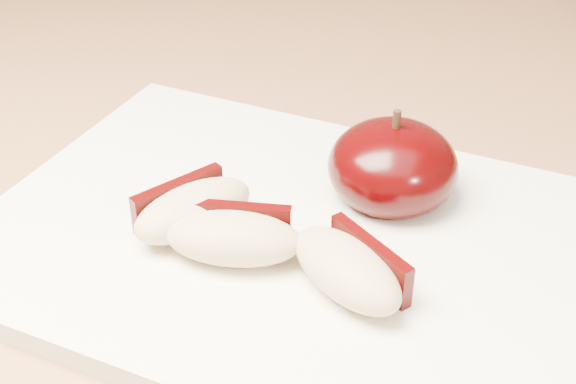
{
  "coord_description": "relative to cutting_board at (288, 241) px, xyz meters",
  "views": [
    {
      "loc": [
        -0.0,
        0.07,
        1.16
      ],
      "look_at": [
        -0.02,
        0.4,
        0.94
      ],
      "focal_mm": 50.0,
      "sensor_mm": 36.0,
      "label": 1
    }
  ],
  "objects": [
    {
      "name": "back_cabinet",
      "position": [
        0.02,
        0.8,
        -0.44
      ],
      "size": [
        2.4,
        0.62,
        0.94
      ],
      "color": "silver",
      "rests_on": "ground"
    },
    {
      "name": "cutting_board",
      "position": [
        0.0,
        0.0,
        0.0
      ],
      "size": [
        0.38,
        0.33,
        0.01
      ],
      "primitive_type": "cube",
      "rotation": [
        0.0,
        0.0,
        -0.38
      ],
      "color": "white",
      "rests_on": "island_counter"
    },
    {
      "name": "apple_half",
      "position": [
        0.05,
        0.04,
        0.02
      ],
      "size": [
        0.09,
        0.09,
        0.06
      ],
      "rotation": [
        0.0,
        0.0,
        0.37
      ],
      "color": "black",
      "rests_on": "cutting_board"
    },
    {
      "name": "apple_wedge_a",
      "position": [
        -0.05,
        0.0,
        0.02
      ],
      "size": [
        0.07,
        0.07,
        0.02
      ],
      "rotation": [
        0.0,
        0.0,
        0.74
      ],
      "color": "tan",
      "rests_on": "cutting_board"
    },
    {
      "name": "apple_wedge_b",
      "position": [
        -0.03,
        -0.02,
        0.02
      ],
      "size": [
        0.07,
        0.04,
        0.02
      ],
      "rotation": [
        0.0,
        0.0,
        -0.08
      ],
      "color": "tan",
      "rests_on": "cutting_board"
    },
    {
      "name": "apple_wedge_c",
      "position": [
        0.03,
        -0.04,
        0.02
      ],
      "size": [
        0.07,
        0.07,
        0.02
      ],
      "rotation": [
        0.0,
        0.0,
        -0.9
      ],
      "color": "tan",
      "rests_on": "cutting_board"
    }
  ]
}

